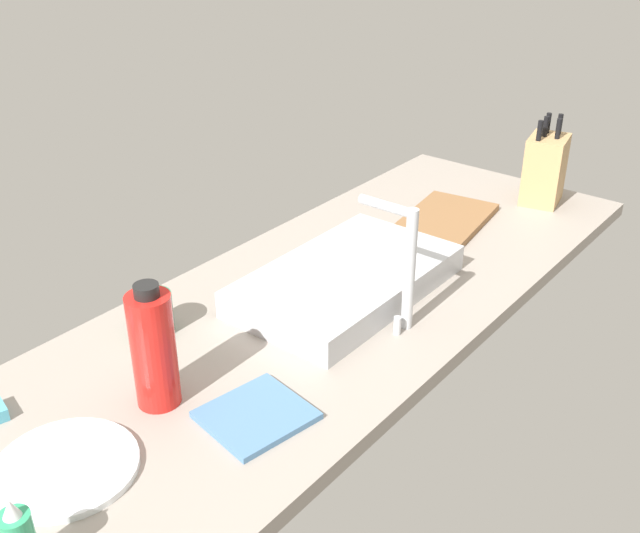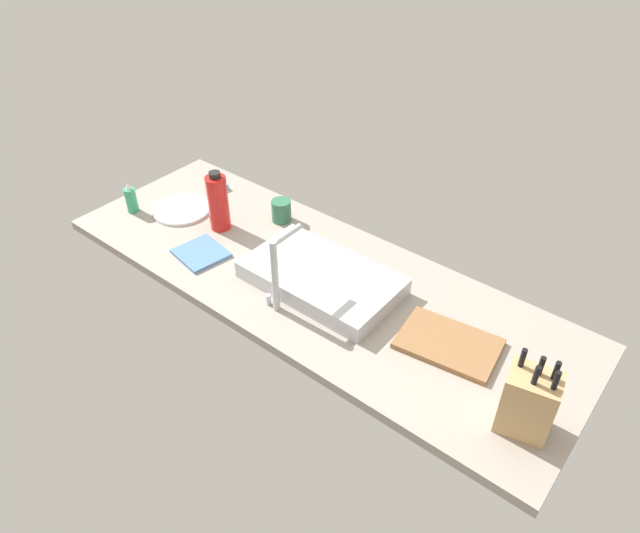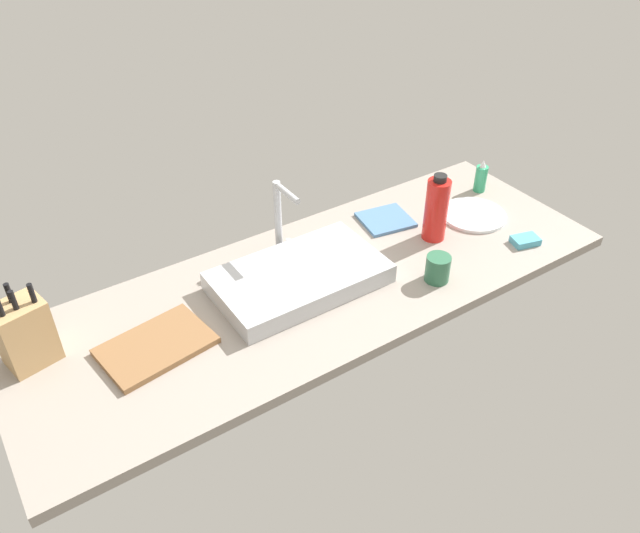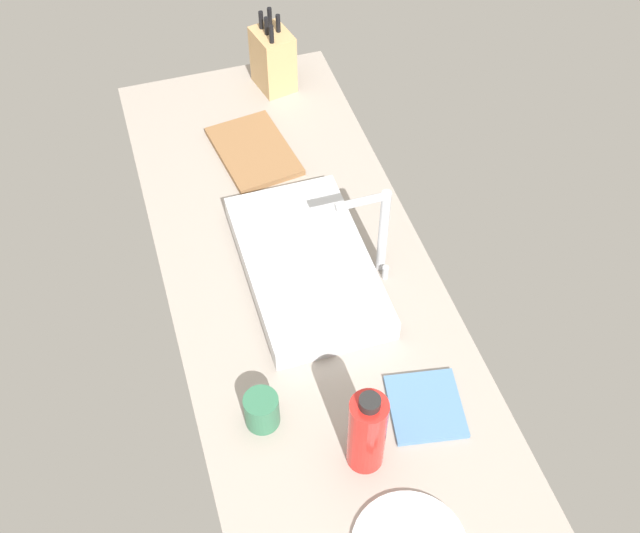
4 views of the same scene
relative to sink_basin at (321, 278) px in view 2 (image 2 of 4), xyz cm
name	(u,v)px [view 2 (image 2 of 4)]	position (x,y,z in cm)	size (l,w,h in cm)	color
countertop_slab	(312,280)	(5.75, -1.83, -4.88)	(192.07, 67.48, 3.50)	gray
sink_basin	(321,278)	(0.00, 0.00, 0.00)	(52.37, 30.36, 6.26)	#B7BABF
faucet	(277,268)	(3.97, 17.06, 12.66)	(5.50, 13.65, 26.90)	#B7BABF
knife_block	(528,402)	(-77.09, 12.30, 6.74)	(14.78, 12.55, 24.84)	tan
cutting_board	(448,344)	(-47.88, -1.36, -2.23)	(29.54, 19.74, 1.80)	brown
soap_bottle	(131,199)	(88.84, 11.41, 2.47)	(4.57, 4.57, 13.01)	#2D9966
water_bottle	(218,202)	(52.61, -2.87, 8.19)	(7.93, 7.93, 24.13)	red
dinner_plate	(181,209)	(73.84, -0.93, -2.53)	(23.35, 23.35, 1.20)	white
dish_towel	(201,253)	(45.28, 14.12, -2.53)	(17.30, 16.01, 1.20)	teal
coffee_mug	(281,211)	(37.52, -21.43, 1.25)	(7.74, 7.74, 8.76)	#2D6647
dish_sponge	(218,185)	(76.11, -23.13, -1.93)	(9.00, 6.00, 2.40)	#4CA3BC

